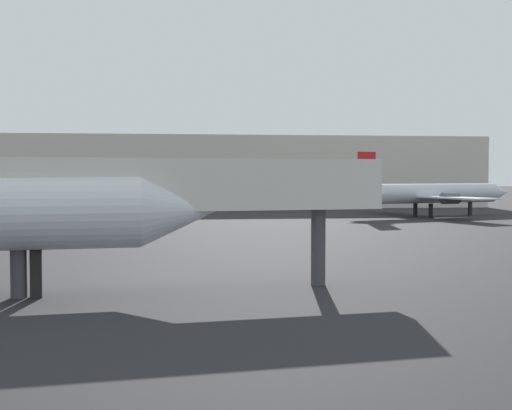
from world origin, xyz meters
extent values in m
cone|color=silver|center=(-0.54, 20.76, 3.73)|extent=(3.96, 3.67, 3.29)
cube|color=black|center=(-6.79, 20.07, 1.04)|extent=(0.55, 0.55, 2.08)
cylinder|color=silver|center=(32.54, 74.64, 2.98)|extent=(20.48, 8.45, 2.48)
cone|color=silver|center=(43.71, 78.09, 2.98)|extent=(3.34, 3.17, 2.48)
cone|color=silver|center=(21.36, 71.20, 2.98)|extent=(3.34, 3.17, 2.48)
cube|color=silver|center=(31.55, 74.34, 2.61)|extent=(10.51, 23.25, 0.19)
cube|color=silver|center=(23.03, 71.71, 3.23)|extent=(3.68, 6.74, 0.12)
cube|color=red|center=(23.40, 71.83, 6.18)|extent=(2.43, 0.95, 3.92)
cylinder|color=#4C4C54|center=(30.85, 78.72, 2.49)|extent=(2.62, 2.01, 1.39)
cylinder|color=#4C4C54|center=(33.44, 70.32, 2.49)|extent=(2.62, 2.01, 1.39)
cube|color=black|center=(38.86, 76.59, 0.87)|extent=(0.48, 0.48, 1.74)
cube|color=black|center=(31.09, 75.81, 0.87)|extent=(0.48, 0.48, 1.74)
cube|color=black|center=(32.00, 72.86, 0.87)|extent=(0.48, 0.48, 1.74)
cube|color=silver|center=(-0.68, 20.98, 4.91)|extent=(19.79, 4.08, 2.40)
cylinder|color=#3F3F44|center=(-7.53, 20.11, 1.85)|extent=(0.70, 0.70, 3.71)
cylinder|color=#3F3F44|center=(6.18, 21.85, 1.85)|extent=(0.70, 0.70, 3.71)
cube|color=beige|center=(6.86, 111.47, 5.80)|extent=(89.77, 26.91, 11.60)
camera|label=1|loc=(-1.35, -11.60, 5.36)|focal=49.66mm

